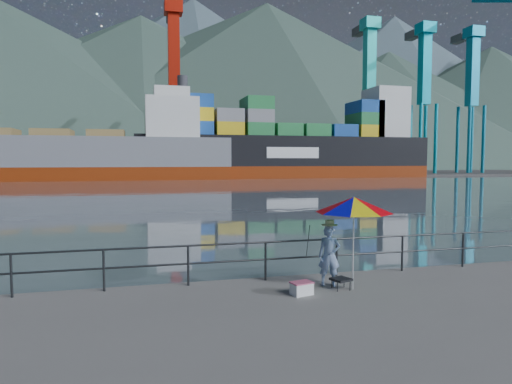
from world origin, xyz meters
TOP-DOWN VIEW (x-y plane):
  - harbor_water at (0.00, 130.00)m, footprint 500.00×280.00m
  - far_dock at (10.00, 93.00)m, footprint 200.00×40.00m
  - guardrail at (0.00, 1.70)m, footprint 22.00×0.06m
  - mountains at (38.82, 207.75)m, footprint 600.00×332.80m
  - port_cranes at (31.00, 84.00)m, footprint 116.00×28.00m
  - container_stacks at (33.40, 93.37)m, footprint 58.00×5.40m
  - fisherman at (2.41, 0.85)m, footprint 0.63×0.51m
  - beach_umbrella at (2.82, 0.36)m, footprint 2.23×2.23m
  - folding_stool at (2.54, 0.44)m, footprint 0.52×0.52m
  - cooler_bag at (1.47, 0.25)m, footprint 0.53×0.42m
  - fishing_rod at (2.30, 2.03)m, footprint 0.52×1.56m
  - bulk_carrier at (-11.83, 72.78)m, footprint 54.48×9.43m
  - container_ship at (26.92, 74.52)m, footprint 56.26×9.38m

SIDE VIEW (x-z plane):
  - harbor_water at x=0.00m, z-range 0.00..0.00m
  - far_dock at x=10.00m, z-range -0.20..0.20m
  - fishing_rod at x=2.30m, z-range -0.58..0.58m
  - cooler_bag at x=1.47m, z-range 0.00..0.27m
  - folding_stool at x=2.54m, z-range 0.01..0.28m
  - guardrail at x=0.00m, z-range 0.01..1.03m
  - fisherman at x=2.41m, z-range 0.00..1.50m
  - beach_umbrella at x=2.82m, z-range 0.93..3.18m
  - container_stacks at x=33.40m, z-range -0.89..6.91m
  - bulk_carrier at x=-11.83m, z-range -3.17..11.33m
  - container_ship at x=26.92m, z-range -3.19..14.91m
  - port_cranes at x=31.00m, z-range -3.20..35.20m
  - mountains at x=38.82m, z-range -4.45..75.55m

